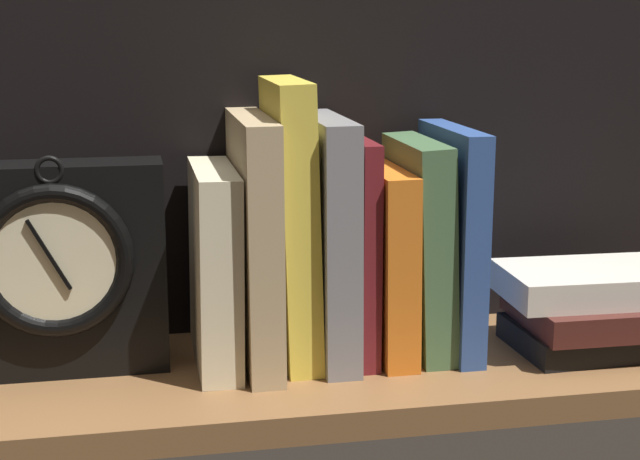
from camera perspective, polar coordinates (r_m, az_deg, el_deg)
name	(u,v)px	position (r cm, az deg, el deg)	size (l,w,h in cm)	color
ground_plane	(345,373)	(89.34, 1.46, -8.45)	(84.35, 23.50, 2.50)	brown
back_panel	(321,153)	(95.19, 0.05, 4.60)	(84.35, 1.20, 35.13)	black
book_cream_twain	(215,266)	(86.65, -6.25, -2.15)	(3.62, 14.65, 17.77)	beige
book_tan_shortstories	(254,240)	(86.47, -3.91, -0.61)	(2.97, 16.64, 22.24)	tan
book_yellow_seinlanguage	(291,222)	(86.60, -1.75, 0.49)	(3.06, 13.02, 25.35)	gold
book_gray_chess	(328,238)	(87.57, 0.45, -0.48)	(3.13, 14.91, 22.01)	gray
book_maroon_dawkins	(356,247)	(88.36, 2.16, -1.00)	(1.64, 12.78, 20.15)	maroon
book_orange_pandolfini	(384,260)	(89.33, 3.80, -1.79)	(3.03, 14.15, 17.35)	orange
book_green_romantic	(419,246)	(89.95, 5.89, -0.94)	(3.12, 13.25, 19.74)	#476B44
book_blue_modern	(451,239)	(90.76, 7.74, -0.51)	(2.40, 14.52, 20.86)	#2D4C8E
framed_clock	(57,267)	(86.38, -15.26, -2.15)	(18.54, 6.72, 19.58)	black
book_stack_side	(602,308)	(94.91, 16.35, -4.46)	(19.06, 12.87, 7.76)	black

